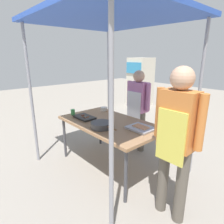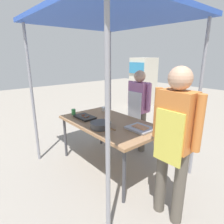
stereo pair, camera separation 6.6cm
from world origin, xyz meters
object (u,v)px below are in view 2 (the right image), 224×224
at_px(stall_table, 110,125).
at_px(vendor_woman, 139,105).
at_px(tray_grilled_sausages, 140,128).
at_px(condiment_bowl, 105,109).
at_px(cooking_wok, 101,125).
at_px(tray_meat_skewers, 85,117).
at_px(customer_nearby, 174,135).
at_px(drink_cup_near_edge, 74,112).
at_px(neighbor_stall_left, 143,82).

xyz_separation_m(stall_table, vendor_woman, (-0.12, 0.78, 0.17)).
relative_size(tray_grilled_sausages, vendor_woman, 0.23).
distance_m(tray_grilled_sausages, condiment_bowl, 1.09).
height_order(cooking_wok, condiment_bowl, cooking_wok).
height_order(tray_meat_skewers, customer_nearby, customer_nearby).
distance_m(tray_grilled_sausages, drink_cup_near_edge, 1.26).
height_order(tray_grilled_sausages, vendor_woman, vendor_woman).
bearing_deg(condiment_bowl, customer_nearby, -15.91).
xyz_separation_m(condiment_bowl, neighbor_stall_left, (-1.82, 3.15, 0.05)).
relative_size(vendor_woman, customer_nearby, 0.90).
distance_m(stall_table, cooking_wok, 0.29).
distance_m(customer_nearby, neighbor_stall_left, 5.10).
xyz_separation_m(condiment_bowl, drink_cup_near_edge, (-0.15, -0.57, 0.02)).
height_order(tray_grilled_sausages, tray_meat_skewers, tray_grilled_sausages).
bearing_deg(neighbor_stall_left, vendor_woman, -50.37).
xyz_separation_m(tray_meat_skewers, cooking_wok, (0.52, -0.07, 0.03)).
bearing_deg(vendor_woman, neighbor_stall_left, -50.37).
distance_m(tray_grilled_sausages, cooking_wok, 0.55).
height_order(drink_cup_near_edge, vendor_woman, vendor_woman).
xyz_separation_m(tray_grilled_sausages, cooking_wok, (-0.40, -0.37, 0.03)).
distance_m(tray_meat_skewers, vendor_woman, 1.01).
xyz_separation_m(tray_meat_skewers, drink_cup_near_edge, (-0.29, -0.04, 0.03)).
bearing_deg(neighbor_stall_left, customer_nearby, -45.66).
bearing_deg(tray_grilled_sausages, neighbor_stall_left, 130.50).
distance_m(cooking_wok, drink_cup_near_edge, 0.82).
relative_size(tray_grilled_sausages, condiment_bowl, 2.84).
height_order(stall_table, condiment_bowl, condiment_bowl).
bearing_deg(tray_meat_skewers, tray_grilled_sausages, 18.45).
xyz_separation_m(tray_grilled_sausages, customer_nearby, (0.69, -0.28, 0.20)).
height_order(customer_nearby, neighbor_stall_left, neighbor_stall_left).
bearing_deg(vendor_woman, cooking_wok, 102.74).
relative_size(tray_meat_skewers, vendor_woman, 0.25).
relative_size(stall_table, tray_meat_skewers, 4.33).
height_order(tray_meat_skewers, neighbor_stall_left, neighbor_stall_left).
distance_m(condiment_bowl, vendor_woman, 0.62).
bearing_deg(cooking_wok, customer_nearby, 5.04).
relative_size(vendor_woman, neighbor_stall_left, 0.89).
bearing_deg(customer_nearby, neighbor_stall_left, 134.34).
distance_m(condiment_bowl, drink_cup_near_edge, 0.58).
bearing_deg(vendor_woman, customer_nearby, 144.66).
relative_size(drink_cup_near_edge, vendor_woman, 0.06).
xyz_separation_m(tray_grilled_sausages, tray_meat_skewers, (-0.92, -0.31, -0.00)).
distance_m(vendor_woman, customer_nearby, 1.62).
bearing_deg(customer_nearby, drink_cup_near_edge, -177.98).
height_order(tray_grilled_sausages, customer_nearby, customer_nearby).
height_order(tray_grilled_sausages, neighbor_stall_left, neighbor_stall_left).
bearing_deg(cooking_wok, condiment_bowl, 138.26).
xyz_separation_m(vendor_woman, neighbor_stall_left, (-2.25, 2.71, -0.03)).
bearing_deg(neighbor_stall_left, condiment_bowl, -60.04).
xyz_separation_m(stall_table, customer_nearby, (1.20, -0.15, 0.28)).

